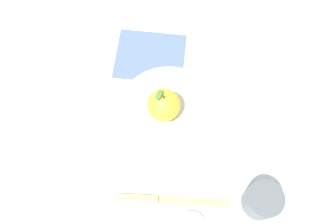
{
  "coord_description": "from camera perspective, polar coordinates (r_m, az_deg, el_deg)",
  "views": [
    {
      "loc": [
        -0.09,
        0.24,
        0.74
      ],
      "look_at": [
        0.0,
        -0.03,
        0.02
      ],
      "focal_mm": 37.28,
      "sensor_mm": 36.0,
      "label": 1
    }
  ],
  "objects": [
    {
      "name": "dinner_plate",
      "position": [
        0.78,
        -0.0,
        -0.28
      ],
      "size": [
        0.23,
        0.23,
        0.02
      ],
      "color": "silver",
      "rests_on": "ground_plane"
    },
    {
      "name": "apple",
      "position": [
        0.74,
        -0.69,
        1.15
      ],
      "size": [
        0.07,
        0.07,
        0.08
      ],
      "color": "gold",
      "rests_on": "dinner_plate"
    },
    {
      "name": "ground_plane",
      "position": [
        0.78,
        -0.68,
        -2.78
      ],
      "size": [
        2.4,
        2.4,
        0.0
      ],
      "primitive_type": "plane",
      "color": "silver"
    },
    {
      "name": "spoon",
      "position": [
        0.73,
        2.63,
        -17.08
      ],
      "size": [
        0.16,
        0.07,
        0.01
      ],
      "color": "silver",
      "rests_on": "ground_plane"
    },
    {
      "name": "cup",
      "position": [
        0.73,
        15.22,
        -13.76
      ],
      "size": [
        0.07,
        0.07,
        0.07
      ],
      "color": "#4C5156",
      "rests_on": "ground_plane"
    },
    {
      "name": "knife",
      "position": [
        0.74,
        -1.08,
        -14.14
      ],
      "size": [
        0.23,
        0.08,
        0.01
      ],
      "color": "#D8B766",
      "rests_on": "ground_plane"
    },
    {
      "name": "linen_napkin",
      "position": [
        0.86,
        -2.94,
        9.17
      ],
      "size": [
        0.19,
        0.17,
        0.0
      ],
      "primitive_type": "cube",
      "rotation": [
        0.0,
        0.0,
        1.78
      ],
      "color": "slate",
      "rests_on": "ground_plane"
    }
  ]
}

